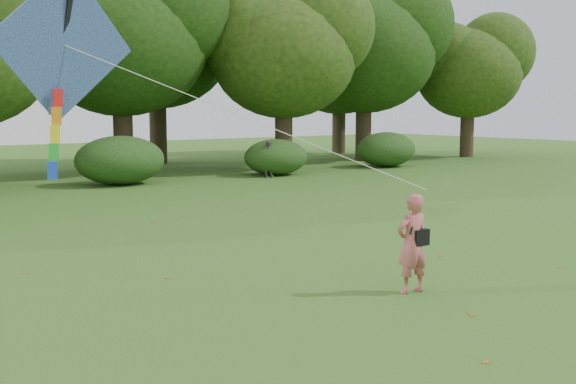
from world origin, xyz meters
TOP-DOWN VIEW (x-y plane):
  - ground at (0.00, 0.00)m, footprint 100.00×100.00m
  - man_kite_flyer at (-0.06, -0.04)m, footprint 0.62×0.44m
  - bystander_right at (9.18, 16.82)m, footprint 1.02×0.69m
  - crossbody_bag at (0.06, -0.07)m, footprint 0.43×0.20m
  - flying_kite at (-4.68, 2.44)m, footprint 6.01×2.89m
  - tree_line at (1.67, 22.88)m, footprint 54.70×15.30m
  - shrub_band at (-0.72, 17.60)m, footprint 39.15×3.22m
  - fallen_leaves at (-1.14, 3.51)m, footprint 9.58×11.90m

SIDE VIEW (x-z plane):
  - ground at x=0.00m, z-range 0.00..0.00m
  - fallen_leaves at x=-1.14m, z-range 0.00..0.01m
  - man_kite_flyer at x=-0.06m, z-range 0.00..1.60m
  - bystander_right at x=9.18m, z-range 0.00..1.60m
  - shrub_band at x=-0.72m, z-range -0.08..1.79m
  - crossbody_bag at x=0.06m, z-range 0.57..1.24m
  - flying_kite at x=-4.68m, z-range 2.13..5.45m
  - tree_line at x=1.67m, z-range 0.86..10.35m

